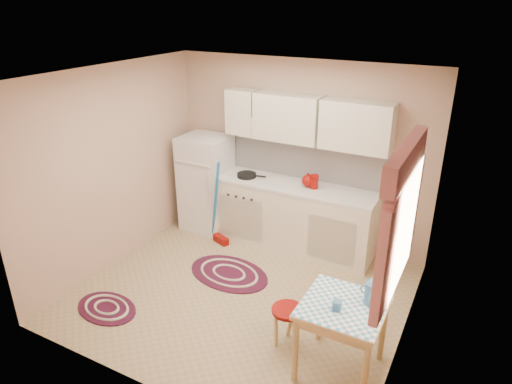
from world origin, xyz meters
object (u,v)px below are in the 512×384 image
base_cabinets (291,217)px  fridge (206,183)px  table (341,338)px  stool (287,326)px

base_cabinets → fridge: bearing=-177.9°
base_cabinets → table: (1.33, -1.91, -0.08)m
table → stool: 0.59m
stool → table: bearing=-8.8°
stool → base_cabinets: bearing=112.8°
fridge → base_cabinets: (1.34, 0.05, -0.26)m
fridge → base_cabinets: 1.37m
fridge → stool: 2.79m
base_cabinets → table: size_ratio=3.12×
table → fridge: bearing=145.2°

